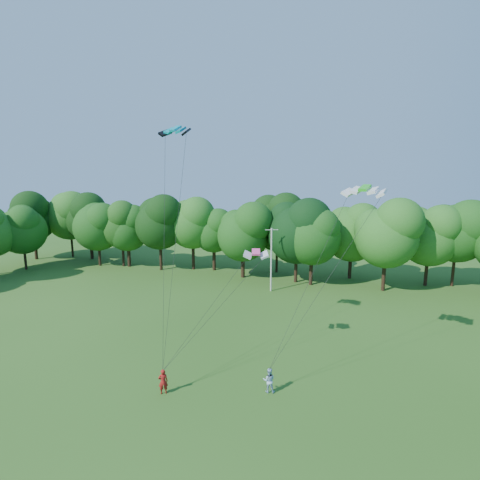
# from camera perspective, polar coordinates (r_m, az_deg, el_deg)

# --- Properties ---
(ground) EXTENTS (160.00, 160.00, 0.00)m
(ground) POSITION_cam_1_polar(r_m,az_deg,el_deg) (23.34, -7.35, -29.91)
(ground) COLOR #295417
(ground) RESTS_ON ground
(utility_pole) EXTENTS (1.55, 0.70, 8.20)m
(utility_pole) POSITION_cam_1_polar(r_m,az_deg,el_deg) (47.82, 4.78, -2.92)
(utility_pole) COLOR beige
(utility_pole) RESTS_ON ground
(kite_flyer_left) EXTENTS (0.78, 0.70, 1.78)m
(kite_flyer_left) POSITION_cam_1_polar(r_m,az_deg,el_deg) (27.96, -11.64, -20.36)
(kite_flyer_left) COLOR #A21714
(kite_flyer_left) RESTS_ON ground
(kite_flyer_right) EXTENTS (0.96, 0.80, 1.75)m
(kite_flyer_right) POSITION_cam_1_polar(r_m,az_deg,el_deg) (27.69, 4.44, -20.53)
(kite_flyer_right) COLOR #9FBFDD
(kite_flyer_right) RESTS_ON ground
(kite_teal) EXTENTS (2.53, 1.39, 0.56)m
(kite_teal) POSITION_cam_1_polar(r_m,az_deg,el_deg) (30.10, -9.81, 16.39)
(kite_teal) COLOR #058FA2
(kite_teal) RESTS_ON ground
(kite_green) EXTENTS (3.28, 2.22, 0.49)m
(kite_green) POSITION_cam_1_polar(r_m,az_deg,el_deg) (28.82, 18.49, 7.54)
(kite_green) COLOR green
(kite_green) RESTS_ON ground
(kite_pink) EXTENTS (2.16, 1.44, 0.40)m
(kite_pink) POSITION_cam_1_polar(r_m,az_deg,el_deg) (29.69, 2.45, -1.84)
(kite_pink) COLOR #FF4695
(kite_pink) RESTS_ON ground
(tree_back_west) EXTENTS (7.65, 7.65, 11.13)m
(tree_back_west) POSITION_cam_1_polar(r_m,az_deg,el_deg) (63.07, -17.61, 2.34)
(tree_back_west) COLOR #3A2B17
(tree_back_west) RESTS_ON ground
(tree_back_center) EXTENTS (8.67, 8.67, 12.61)m
(tree_back_center) POSITION_cam_1_polar(r_m,az_deg,el_deg) (51.57, 8.68, 2.09)
(tree_back_center) COLOR black
(tree_back_center) RESTS_ON ground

